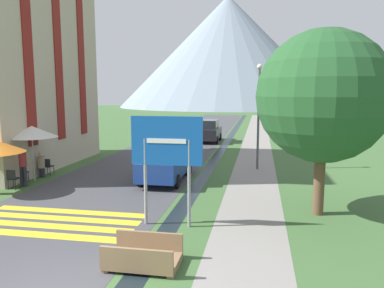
% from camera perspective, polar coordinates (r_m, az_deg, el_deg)
% --- Properties ---
extents(ground_plane, '(160.00, 160.00, 0.00)m').
position_cam_1_polar(ground_plane, '(27.05, 2.05, -0.73)').
color(ground_plane, '#3D6033').
extents(road, '(6.40, 60.00, 0.01)m').
position_cam_1_polar(road, '(37.23, 0.46, 1.68)').
color(road, '#424247').
rests_on(road, ground_plane).
extents(footpath, '(2.20, 60.00, 0.01)m').
position_cam_1_polar(footpath, '(36.69, 9.89, 1.47)').
color(footpath, gray).
rests_on(footpath, ground_plane).
extents(drainage_channel, '(0.60, 60.00, 0.00)m').
position_cam_1_polar(drainage_channel, '(36.78, 6.15, 1.55)').
color(drainage_channel, black).
rests_on(drainage_channel, ground_plane).
extents(crosswalk_marking, '(5.44, 2.54, 0.01)m').
position_cam_1_polar(crosswalk_marking, '(12.85, -20.26, -11.08)').
color(crosswalk_marking, yellow).
rests_on(crosswalk_marking, ground_plane).
extents(mountain_distant, '(58.49, 58.49, 29.53)m').
position_cam_1_polar(mountain_distant, '(105.02, 5.46, 13.79)').
color(mountain_distant, gray).
rests_on(mountain_distant, ground_plane).
extents(hotel_building, '(5.91, 10.01, 12.52)m').
position_cam_1_polar(hotel_building, '(22.86, -25.93, 13.76)').
color(hotel_building, '#BCAD93').
rests_on(hotel_building, ground_plane).
extents(road_sign, '(2.19, 0.11, 3.37)m').
position_cam_1_polar(road_sign, '(11.24, -3.89, -1.12)').
color(road_sign, gray).
rests_on(road_sign, ground_plane).
extents(footbridge, '(1.70, 1.10, 0.65)m').
position_cam_1_polar(footbridge, '(9.29, -7.45, -16.69)').
color(footbridge, '#846647').
rests_on(footbridge, ground_plane).
extents(parked_car_near, '(1.81, 4.35, 1.82)m').
position_cam_1_polar(parked_car_near, '(17.32, -4.01, -2.63)').
color(parked_car_near, navy).
rests_on(parked_car_near, ground_plane).
extents(parked_car_far, '(1.91, 4.07, 1.82)m').
position_cam_1_polar(parked_car_far, '(30.72, 2.48, 2.03)').
color(parked_car_far, black).
rests_on(parked_car_far, ground_plane).
extents(cafe_chair_near_left, '(0.40, 0.40, 0.85)m').
position_cam_1_polar(cafe_chair_near_left, '(17.50, -25.67, -4.62)').
color(cafe_chair_near_left, '#232328').
rests_on(cafe_chair_near_left, ground_plane).
extents(cafe_chair_far_right, '(0.40, 0.40, 0.85)m').
position_cam_1_polar(cafe_chair_far_right, '(19.67, -21.14, -3.05)').
color(cafe_chair_far_right, '#232328').
rests_on(cafe_chair_far_right, ground_plane).
extents(cafe_chair_middle, '(0.40, 0.40, 0.85)m').
position_cam_1_polar(cafe_chair_middle, '(18.66, -24.57, -3.81)').
color(cafe_chair_middle, '#232328').
rests_on(cafe_chair_middle, ground_plane).
extents(cafe_chair_far_left, '(0.40, 0.40, 0.85)m').
position_cam_1_polar(cafe_chair_far_left, '(19.78, -23.14, -3.10)').
color(cafe_chair_far_left, '#232328').
rests_on(cafe_chair_far_left, ground_plane).
extents(cafe_umbrella_middle_white, '(2.28, 2.28, 2.55)m').
position_cam_1_polar(cafe_umbrella_middle_white, '(18.59, -23.22, 1.74)').
color(cafe_umbrella_middle_white, '#B7B2A8').
rests_on(cafe_umbrella_middle_white, ground_plane).
extents(person_standing_terrace, '(0.32, 0.32, 1.67)m').
position_cam_1_polar(person_standing_terrace, '(17.75, -24.38, -2.88)').
color(person_standing_terrace, '#282833').
rests_on(person_standing_terrace, ground_plane).
extents(person_seated_near, '(0.32, 0.32, 1.21)m').
position_cam_1_polar(person_seated_near, '(19.38, -21.98, -2.78)').
color(person_seated_near, '#282833').
rests_on(person_seated_near, ground_plane).
extents(streetlamp, '(0.28, 0.28, 5.51)m').
position_cam_1_polar(streetlamp, '(19.89, 10.12, 5.40)').
color(streetlamp, '#515156').
rests_on(streetlamp, ground_plane).
extents(tree_by_path, '(4.32, 4.32, 6.11)m').
position_cam_1_polar(tree_by_path, '(12.89, 19.36, 6.84)').
color(tree_by_path, brown).
rests_on(tree_by_path, ground_plane).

